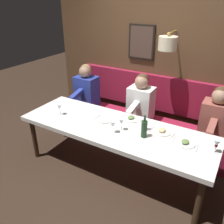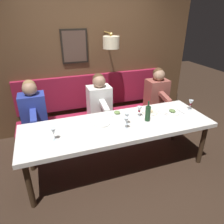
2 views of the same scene
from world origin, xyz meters
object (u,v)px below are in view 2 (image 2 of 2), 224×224
object	(u,v)px
wine_glass_0	(191,103)
wine_bottle	(148,113)
wine_glass_1	(126,121)
wine_glass_3	(54,132)
wine_glass_2	(127,117)
dining_table	(118,128)
diner_near	(99,97)
diner_middle	(33,106)
wine_glass_4	(139,110)
diner_nearest	(157,90)

from	to	relation	value
wine_glass_0	wine_bottle	size ratio (longest dim) A/B	0.55
wine_glass_1	wine_glass_3	xyz separation A→B (m)	(0.05, 0.94, 0.00)
wine_glass_0	wine_glass_2	world-z (taller)	same
dining_table	wine_glass_3	xyz separation A→B (m)	(-0.10, 0.88, 0.18)
wine_glass_1	wine_glass_2	xyz separation A→B (m)	(0.11, -0.06, 0.00)
diner_near	wine_glass_0	world-z (taller)	diner_near
wine_glass_0	wine_glass_1	size ratio (longest dim) A/B	1.00
diner_near	wine_bottle	distance (m)	1.03
wine_glass_0	wine_glass_3	world-z (taller)	same
wine_glass_0	wine_glass_3	distance (m)	2.15
diner_middle	wine_glass_4	bearing A→B (deg)	-116.96
wine_glass_4	wine_glass_0	bearing A→B (deg)	-93.25
diner_near	wine_glass_1	distance (m)	1.03
wine_glass_0	dining_table	bearing A→B (deg)	93.06
diner_middle	wine_bottle	xyz separation A→B (m)	(-0.92, -1.56, 0.04)
dining_table	wine_glass_2	size ratio (longest dim) A/B	16.40
wine_glass_2	wine_bottle	world-z (taller)	wine_bottle
diner_near	wine_glass_3	distance (m)	1.31
wine_bottle	wine_glass_1	bearing A→B (deg)	106.08
diner_near	wine_glass_1	bearing A→B (deg)	-175.87
diner_nearest	wine_bottle	distance (m)	1.16
diner_nearest	wine_bottle	size ratio (longest dim) A/B	2.64
dining_table	diner_middle	bearing A→B (deg)	51.81
diner_middle	wine_bottle	distance (m)	1.81
diner_nearest	wine_glass_3	xyz separation A→B (m)	(-0.98, 2.02, 0.04)
wine_glass_2	wine_glass_1	bearing A→B (deg)	152.69
diner_near	diner_middle	distance (m)	1.10
wine_glass_2	diner_middle	bearing A→B (deg)	53.48
wine_glass_0	wine_glass_4	bearing A→B (deg)	86.75
dining_table	wine_glass_1	size ratio (longest dim) A/B	16.40
diner_middle	wine_glass_0	size ratio (longest dim) A/B	4.82
diner_nearest	wine_glass_2	xyz separation A→B (m)	(-0.92, 1.02, 0.04)
wine_glass_0	wine_bottle	xyz separation A→B (m)	(-0.11, 0.83, 0.00)
dining_table	wine_glass_4	world-z (taller)	wine_glass_4
diner_near	wine_glass_3	bearing A→B (deg)	138.66
dining_table	wine_glass_2	xyz separation A→B (m)	(-0.03, -0.12, 0.18)
wine_glass_3	wine_glass_4	distance (m)	1.28
dining_table	wine_glass_4	xyz separation A→B (m)	(0.12, -0.38, 0.18)
wine_glass_0	wine_glass_2	xyz separation A→B (m)	(-0.10, 1.15, 0.00)
wine_glass_1	wine_glass_2	bearing A→B (deg)	-27.31
wine_bottle	wine_glass_4	bearing A→B (deg)	20.08
diner_nearest	wine_glass_4	world-z (taller)	diner_nearest
dining_table	wine_glass_2	bearing A→B (deg)	-106.26
diner_middle	wine_bottle	world-z (taller)	diner_middle
dining_table	diner_near	xyz separation A→B (m)	(0.88, 0.02, 0.14)
wine_glass_2	wine_glass_4	distance (m)	0.31
wine_glass_0	wine_glass_1	xyz separation A→B (m)	(-0.22, 1.21, 0.00)
dining_table	diner_middle	world-z (taller)	diner_middle
wine_glass_4	wine_bottle	distance (m)	0.17
dining_table	wine_glass_1	distance (m)	0.24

